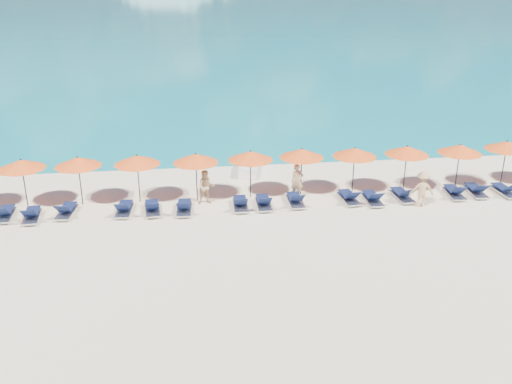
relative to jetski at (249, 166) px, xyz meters
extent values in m
plane|color=beige|center=(-0.35, -8.84, -0.35)|extent=(1400.00, 1400.00, 0.00)
ellipsoid|color=black|center=(-150.35, 551.16, -35.35)|extent=(162.00, 126.00, 85.50)
cube|color=white|center=(0.00, 0.02, -0.05)|extent=(1.31, 2.49, 0.54)
cube|color=black|center=(-0.03, -0.17, 0.34)|extent=(0.67, 1.06, 0.35)
cylinder|color=black|center=(0.11, 0.61, 0.49)|extent=(0.54, 0.16, 0.06)
imported|color=tan|center=(1.82, -3.76, 0.47)|extent=(0.64, 0.46, 1.63)
imported|color=tan|center=(-2.38, -3.95, 0.45)|extent=(0.79, 0.48, 1.59)
imported|color=tan|center=(7.15, -5.46, 0.47)|extent=(1.13, 0.65, 1.64)
cylinder|color=black|center=(-10.37, -3.35, 0.75)|extent=(0.05, 0.05, 2.20)
cone|color=#F25318|center=(-10.37, -3.35, 1.67)|extent=(2.10, 2.10, 0.42)
sphere|color=black|center=(-10.37, -3.35, 1.89)|extent=(0.08, 0.08, 0.08)
cylinder|color=black|center=(-7.98, -3.29, 0.75)|extent=(0.05, 0.05, 2.20)
cone|color=#F25318|center=(-7.98, -3.29, 1.67)|extent=(2.10, 2.10, 0.42)
sphere|color=black|center=(-7.98, -3.29, 1.89)|extent=(0.08, 0.08, 0.08)
cylinder|color=black|center=(-5.40, -3.35, 0.75)|extent=(0.05, 0.05, 2.20)
cone|color=#F25318|center=(-5.40, -3.35, 1.67)|extent=(2.10, 2.10, 0.42)
sphere|color=black|center=(-5.40, -3.35, 1.89)|extent=(0.08, 0.08, 0.08)
cylinder|color=black|center=(-2.79, -3.45, 0.75)|extent=(0.05, 0.05, 2.20)
cone|color=#F25318|center=(-2.79, -3.45, 1.67)|extent=(2.10, 2.10, 0.42)
sphere|color=black|center=(-2.79, -3.45, 1.89)|extent=(0.08, 0.08, 0.08)
cylinder|color=black|center=(-0.30, -3.37, 0.75)|extent=(0.05, 0.05, 2.20)
cone|color=#F25318|center=(-0.30, -3.37, 1.67)|extent=(2.10, 2.10, 0.42)
sphere|color=black|center=(-0.30, -3.37, 1.89)|extent=(0.08, 0.08, 0.08)
cylinder|color=black|center=(2.10, -3.30, 0.75)|extent=(0.05, 0.05, 2.20)
cone|color=#F25318|center=(2.10, -3.30, 1.67)|extent=(2.10, 2.10, 0.42)
sphere|color=black|center=(2.10, -3.30, 1.89)|extent=(0.08, 0.08, 0.08)
cylinder|color=black|center=(4.57, -3.45, 0.75)|extent=(0.05, 0.05, 2.20)
cone|color=#F25318|center=(4.57, -3.45, 1.67)|extent=(2.10, 2.10, 0.42)
sphere|color=black|center=(4.57, -3.45, 1.89)|extent=(0.08, 0.08, 0.08)
cylinder|color=black|center=(7.09, -3.49, 0.75)|extent=(0.05, 0.05, 2.20)
cone|color=#F25318|center=(7.09, -3.49, 1.67)|extent=(2.10, 2.10, 0.42)
sphere|color=black|center=(7.09, -3.49, 1.89)|extent=(0.08, 0.08, 0.08)
cylinder|color=black|center=(9.67, -3.58, 0.75)|extent=(0.05, 0.05, 2.20)
cone|color=#F25318|center=(9.67, -3.58, 1.67)|extent=(2.10, 2.10, 0.42)
sphere|color=black|center=(9.67, -3.58, 1.89)|extent=(0.08, 0.08, 0.08)
cylinder|color=black|center=(12.18, -3.29, 0.75)|extent=(0.05, 0.05, 2.20)
cone|color=#F25318|center=(12.18, -3.29, 1.67)|extent=(2.10, 2.10, 0.42)
sphere|color=black|center=(12.18, -3.29, 1.89)|extent=(0.08, 0.08, 0.08)
cube|color=silver|center=(-11.01, -4.51, -0.21)|extent=(0.72, 1.73, 0.06)
cube|color=#0E183D|center=(-11.02, -4.26, -0.05)|extent=(0.61, 1.13, 0.04)
cube|color=#0E183D|center=(-10.98, -5.06, 0.20)|extent=(0.58, 0.57, 0.43)
cube|color=silver|center=(-9.84, -4.81, -0.21)|extent=(0.75, 1.74, 0.06)
cube|color=#0E183D|center=(-9.86, -4.56, -0.05)|extent=(0.64, 1.14, 0.04)
cube|color=#0E183D|center=(-9.80, -5.36, 0.20)|extent=(0.59, 0.58, 0.43)
cube|color=silver|center=(-8.46, -4.51, -0.21)|extent=(0.79, 1.76, 0.06)
cube|color=#0E183D|center=(-8.43, -4.27, -0.05)|extent=(0.66, 1.15, 0.04)
cube|color=#0E183D|center=(-8.52, -5.06, 0.20)|extent=(0.60, 0.59, 0.43)
cube|color=silver|center=(-6.00, -4.62, -0.21)|extent=(0.73, 1.74, 0.06)
cube|color=#0E183D|center=(-5.98, -4.37, -0.05)|extent=(0.62, 1.13, 0.04)
cube|color=#0E183D|center=(-6.03, -5.16, 0.20)|extent=(0.59, 0.57, 0.43)
cube|color=silver|center=(-4.78, -4.68, -0.21)|extent=(0.78, 1.75, 0.06)
cube|color=#0E183D|center=(-4.81, -4.44, -0.05)|extent=(0.66, 1.15, 0.04)
cube|color=#0E183D|center=(-4.73, -5.23, 0.20)|extent=(0.60, 0.59, 0.43)
cube|color=silver|center=(-3.41, -4.81, -0.21)|extent=(0.70, 1.73, 0.06)
cube|color=#0E183D|center=(-3.39, -4.56, -0.05)|extent=(0.60, 1.13, 0.04)
cube|color=#0E183D|center=(-3.43, -5.36, 0.20)|extent=(0.58, 0.56, 0.43)
cube|color=silver|center=(-0.90, -4.67, -0.21)|extent=(0.68, 1.72, 0.06)
cube|color=#0E183D|center=(-0.90, -4.42, -0.05)|extent=(0.59, 1.12, 0.04)
cube|color=#0E183D|center=(-0.92, -5.22, 0.20)|extent=(0.57, 0.56, 0.43)
cube|color=silver|center=(0.14, -4.67, -0.21)|extent=(0.65, 1.71, 0.06)
cube|color=#0E183D|center=(0.14, -4.42, -0.05)|extent=(0.57, 1.11, 0.04)
cube|color=#0E183D|center=(0.13, -5.22, 0.20)|extent=(0.56, 0.55, 0.43)
cube|color=silver|center=(1.61, -4.55, -0.21)|extent=(0.62, 1.70, 0.06)
cube|color=#0E183D|center=(1.61, -4.30, -0.05)|extent=(0.55, 1.10, 0.04)
cube|color=#0E183D|center=(1.61, -5.10, 0.20)|extent=(0.55, 0.54, 0.43)
cube|color=silver|center=(4.10, -4.53, -0.21)|extent=(0.74, 1.74, 0.06)
cube|color=#0E183D|center=(4.08, -4.28, -0.05)|extent=(0.63, 1.14, 0.04)
cube|color=#0E183D|center=(4.14, -5.08, 0.20)|extent=(0.59, 0.57, 0.43)
cube|color=silver|center=(5.13, -4.78, -0.21)|extent=(0.65, 1.71, 0.06)
cube|color=#0E183D|center=(5.14, -4.53, -0.05)|extent=(0.57, 1.11, 0.04)
cube|color=#0E183D|center=(5.13, -5.33, 0.20)|extent=(0.56, 0.55, 0.43)
cube|color=silver|center=(6.63, -4.56, -0.21)|extent=(0.71, 1.73, 0.06)
cube|color=#0E183D|center=(6.61, -4.31, -0.05)|extent=(0.61, 1.13, 0.04)
cube|color=#0E183D|center=(6.66, -5.11, 0.20)|extent=(0.58, 0.57, 0.43)
cube|color=silver|center=(9.18, -4.52, -0.21)|extent=(0.79, 1.75, 0.06)
cube|color=#0E183D|center=(9.21, -4.27, -0.05)|extent=(0.66, 1.15, 0.04)
cube|color=#0E183D|center=(9.13, -5.06, 0.20)|extent=(0.60, 0.59, 0.43)
cube|color=silver|center=(10.29, -4.44, -0.21)|extent=(0.76, 1.75, 0.06)
cube|color=#0E183D|center=(10.32, -4.19, -0.05)|extent=(0.64, 1.14, 0.04)
cube|color=#0E183D|center=(10.25, -4.98, 0.20)|extent=(0.59, 0.58, 0.43)
cube|color=silver|center=(11.65, -4.58, -0.21)|extent=(0.68, 1.72, 0.06)
cube|color=#0E183D|center=(11.64, -4.33, -0.05)|extent=(0.59, 1.12, 0.04)
cube|color=#0E183D|center=(11.67, -5.13, 0.20)|extent=(0.57, 0.56, 0.43)
camera|label=1|loc=(-3.13, -28.00, 9.62)|focal=40.00mm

